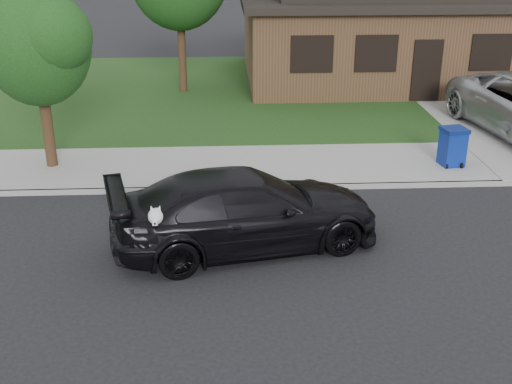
{
  "coord_description": "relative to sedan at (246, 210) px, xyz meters",
  "views": [
    {
      "loc": [
        -3.02,
        -10.69,
        5.94
      ],
      "look_at": [
        -2.42,
        0.79,
        1.1
      ],
      "focal_mm": 45.0,
      "sensor_mm": 36.0,
      "label": 1
    }
  ],
  "objects": [
    {
      "name": "sidewalk",
      "position": [
        2.63,
        4.31,
        -0.71
      ],
      "size": [
        60.0,
        3.0,
        0.12
      ],
      "primitive_type": "cube",
      "color": "gray",
      "rests_on": "ground"
    },
    {
      "name": "ground",
      "position": [
        2.63,
        -0.69,
        -0.77
      ],
      "size": [
        120.0,
        120.0,
        0.0
      ],
      "primitive_type": "plane",
      "color": "black",
      "rests_on": "ground"
    },
    {
      "name": "recycling_bin",
      "position": [
        5.48,
        4.0,
        -0.14
      ],
      "size": [
        0.68,
        0.69,
        0.99
      ],
      "rotation": [
        0.0,
        0.0,
        0.16
      ],
      "color": "navy",
      "rests_on": "sidewalk"
    },
    {
      "name": "driveway",
      "position": [
        8.63,
        9.31,
        -0.7
      ],
      "size": [
        4.5,
        13.0,
        0.14
      ],
      "primitive_type": "cube",
      "color": "gray",
      "rests_on": "ground"
    },
    {
      "name": "curb",
      "position": [
        2.63,
        2.81,
        -0.71
      ],
      "size": [
        60.0,
        0.12,
        0.12
      ],
      "primitive_type": "cube",
      "color": "gray",
      "rests_on": "ground"
    },
    {
      "name": "house",
      "position": [
        6.63,
        14.31,
        1.37
      ],
      "size": [
        12.6,
        8.6,
        4.65
      ],
      "color": "#422B1C",
      "rests_on": "ground"
    },
    {
      "name": "tree_2",
      "position": [
        -4.75,
        4.42,
        2.5
      ],
      "size": [
        2.73,
        2.6,
        4.59
      ],
      "color": "#332114",
      "rests_on": "ground"
    },
    {
      "name": "lawn",
      "position": [
        2.63,
        12.31,
        -0.7
      ],
      "size": [
        60.0,
        13.0,
        0.13
      ],
      "primitive_type": "cube",
      "color": "#193814",
      "rests_on": "ground"
    },
    {
      "name": "sedan",
      "position": [
        0.0,
        0.0,
        0.0
      ],
      "size": [
        5.62,
        3.29,
        1.53
      ],
      "rotation": [
        0.0,
        0.0,
        1.8
      ],
      "color": "black",
      "rests_on": "ground"
    }
  ]
}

